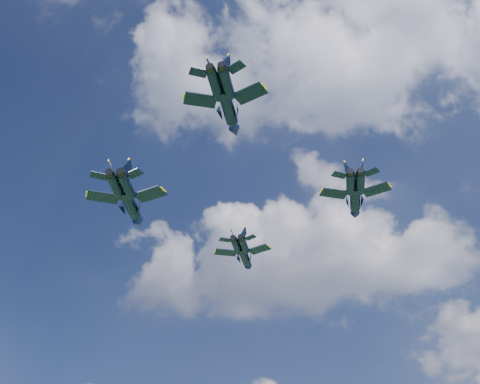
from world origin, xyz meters
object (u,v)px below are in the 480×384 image
(jet_lead, at_px, (245,256))
(jet_slot, at_px, (228,108))
(jet_left, at_px, (131,205))
(jet_right, at_px, (355,199))

(jet_lead, relative_size, jet_slot, 0.91)
(jet_lead, height_order, jet_slot, jet_slot)
(jet_left, bearing_deg, jet_right, -1.95)
(jet_left, bearing_deg, jet_slot, -48.41)
(jet_right, bearing_deg, jet_left, -179.32)
(jet_right, distance_m, jet_slot, 27.92)
(jet_right, relative_size, jet_slot, 0.97)
(jet_lead, distance_m, jet_slot, 38.11)
(jet_left, bearing_deg, jet_lead, 40.91)
(jet_lead, bearing_deg, jet_left, -134.24)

